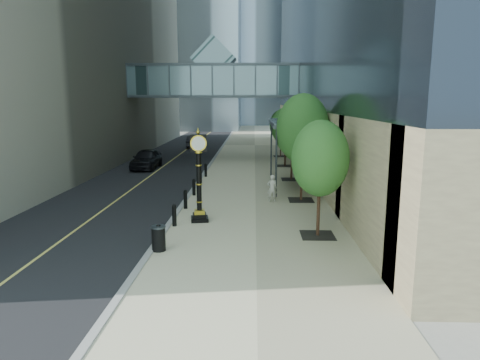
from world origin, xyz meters
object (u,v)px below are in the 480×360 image
at_px(pedestrian, 272,188).
at_px(car_far, 194,142).
at_px(trash_bin, 159,239).
at_px(car_near, 146,159).
at_px(street_clock, 199,182).

height_order(pedestrian, car_far, pedestrian).
bearing_deg(trash_bin, car_near, 105.24).
bearing_deg(pedestrian, street_clock, 42.46).
relative_size(pedestrian, car_near, 0.32).
height_order(trash_bin, pedestrian, pedestrian).
bearing_deg(car_far, street_clock, 97.50).
bearing_deg(car_far, trash_bin, 94.97).
bearing_deg(car_far, car_near, 83.06).
bearing_deg(street_clock, car_near, 102.27).
distance_m(car_near, car_far, 16.57).
bearing_deg(trash_bin, street_clock, 75.82).
relative_size(street_clock, trash_bin, 4.75).
xyz_separation_m(trash_bin, car_near, (-5.45, 20.01, 0.33)).
distance_m(street_clock, trash_bin, 4.46).
relative_size(pedestrian, car_far, 0.36).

